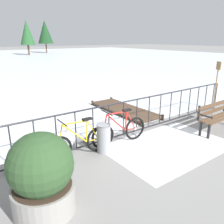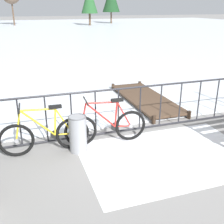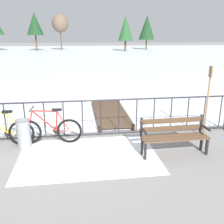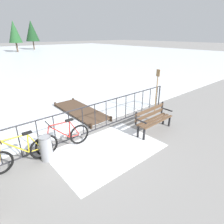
{
  "view_description": "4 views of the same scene",
  "coord_description": "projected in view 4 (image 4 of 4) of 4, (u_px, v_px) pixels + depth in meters",
  "views": [
    {
      "loc": [
        -4.2,
        -4.83,
        2.75
      ],
      "look_at": [
        -0.54,
        0.16,
        0.77
      ],
      "focal_mm": 37.08,
      "sensor_mm": 36.0,
      "label": 1
    },
    {
      "loc": [
        -2.14,
        -5.18,
        2.66
      ],
      "look_at": [
        -0.46,
        -0.17,
        0.62
      ],
      "focal_mm": 44.0,
      "sensor_mm": 36.0,
      "label": 2
    },
    {
      "loc": [
        0.15,
        -6.71,
        2.78
      ],
      "look_at": [
        0.99,
        -0.63,
        0.9
      ],
      "focal_mm": 40.92,
      "sensor_mm": 36.0,
      "label": 3
    },
    {
      "loc": [
        -2.74,
        -5.0,
        3.3
      ],
      "look_at": [
        1.27,
        -0.34,
        0.73
      ],
      "focal_mm": 30.19,
      "sensor_mm": 36.0,
      "label": 4
    }
  ],
  "objects": [
    {
      "name": "tree_far_west",
      "position": [
        14.0,
        32.0,
        35.26
      ],
      "size": [
        2.39,
        2.39,
        5.6
      ],
      "color": "brown",
      "rests_on": "ground"
    },
    {
      "name": "wooden_dock",
      "position": [
        80.0,
        111.0,
        8.42
      ],
      "size": [
        1.1,
        3.16,
        0.2
      ],
      "color": "#4C3828",
      "rests_on": "ground"
    },
    {
      "name": "snow_patch",
      "position": [
        108.0,
        150.0,
        5.78
      ],
      "size": [
        3.26,
        2.16,
        0.01
      ],
      "primitive_type": "cube",
      "color": "white",
      "rests_on": "ground"
    },
    {
      "name": "bicycle_near_railing",
      "position": [
        22.0,
        154.0,
        4.95
      ],
      "size": [
        1.71,
        0.52,
        0.97
      ],
      "color": "black",
      "rests_on": "ground"
    },
    {
      "name": "park_bench",
      "position": [
        153.0,
        118.0,
        6.75
      ],
      "size": [
        1.61,
        0.52,
        0.89
      ],
      "color": "brown",
      "rests_on": "ground"
    },
    {
      "name": "ground_plane",
      "position": [
        77.0,
        138.0,
        6.42
      ],
      "size": [
        160.0,
        160.0,
        0.0
      ],
      "primitive_type": "plane",
      "color": "gray"
    },
    {
      "name": "tree_far_east",
      "position": [
        32.0,
        31.0,
        40.72
      ],
      "size": [
        2.83,
        2.83,
        5.98
      ],
      "color": "brown",
      "rests_on": "ground"
    },
    {
      "name": "trash_bin",
      "position": [
        46.0,
        148.0,
        5.22
      ],
      "size": [
        0.35,
        0.35,
        0.73
      ],
      "color": "gray",
      "rests_on": "ground"
    },
    {
      "name": "bicycle_second",
      "position": [
        64.0,
        138.0,
        5.69
      ],
      "size": [
        1.71,
        0.52,
        0.97
      ],
      "color": "black",
      "rests_on": "ground"
    },
    {
      "name": "railing_fence",
      "position": [
        76.0,
        123.0,
        6.2
      ],
      "size": [
        9.06,
        0.06,
        1.07
      ],
      "color": "#232328",
      "rests_on": "ground"
    },
    {
      "name": "oar_upright",
      "position": [
        157.0,
        90.0,
        7.84
      ],
      "size": [
        0.04,
        0.16,
        1.98
      ],
      "color": "#937047",
      "rests_on": "ground"
    }
  ]
}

